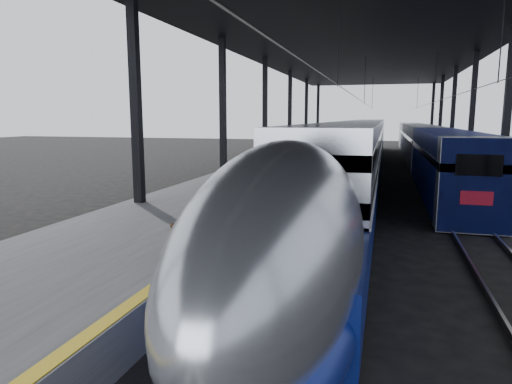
% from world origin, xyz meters
% --- Properties ---
extents(ground, '(160.00, 160.00, 0.00)m').
position_xyz_m(ground, '(0.00, 0.00, 0.00)').
color(ground, black).
rests_on(ground, ground).
extents(platform, '(6.00, 80.00, 1.00)m').
position_xyz_m(platform, '(-3.50, 20.00, 0.50)').
color(platform, '#4C4C4F').
rests_on(platform, ground).
extents(yellow_strip, '(0.30, 80.00, 0.01)m').
position_xyz_m(yellow_strip, '(-0.70, 20.00, 1.00)').
color(yellow_strip, gold).
rests_on(yellow_strip, platform).
extents(rails, '(6.52, 80.00, 0.16)m').
position_xyz_m(rails, '(4.50, 20.00, 0.08)').
color(rails, slate).
rests_on(rails, ground).
extents(canopy, '(18.00, 75.00, 9.47)m').
position_xyz_m(canopy, '(1.90, 20.00, 9.12)').
color(canopy, black).
rests_on(canopy, ground).
extents(tgv_train, '(2.89, 65.20, 4.14)m').
position_xyz_m(tgv_train, '(2.00, 23.93, 1.94)').
color(tgv_train, '#B0B2B7').
rests_on(tgv_train, ground).
extents(second_train, '(2.67, 56.05, 3.68)m').
position_xyz_m(second_train, '(7.00, 34.23, 1.86)').
color(second_train, navy).
rests_on(second_train, ground).
extents(child, '(0.34, 0.29, 0.79)m').
position_xyz_m(child, '(-1.34, -1.09, 1.39)').
color(child, '#50321A').
rests_on(child, platform).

